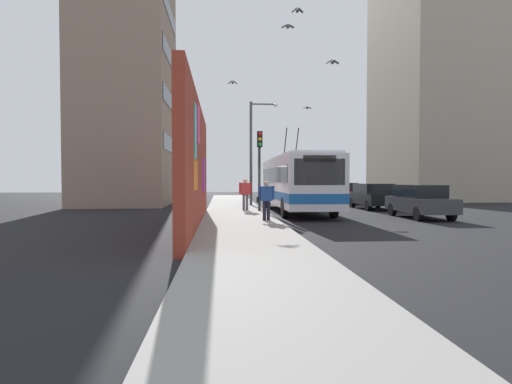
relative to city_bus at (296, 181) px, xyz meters
name	(u,v)px	position (x,y,z in m)	size (l,w,h in m)	color
ground_plane	(269,216)	(-2.55, 1.80, -1.73)	(80.00, 80.00, 0.00)	black
sidewalk_slab	(237,215)	(-2.55, 3.40, -1.66)	(48.00, 3.20, 0.15)	gray
graffiti_wall	(196,165)	(-6.92, 5.15, 0.65)	(13.26, 0.32, 4.77)	maroon
building_far_left	(127,77)	(7.82, 11.00, 7.54)	(8.67, 6.17, 18.55)	gray
building_far_right	(433,88)	(13.79, -15.20, 8.55)	(11.73, 8.28, 20.57)	#9E937F
city_bus	(296,181)	(0.00, 0.00, 0.00)	(11.44, 2.64, 4.88)	silver
parked_car_dark_gray	(420,201)	(-4.18, -5.20, -0.90)	(4.22, 1.74, 1.58)	#38383D
parked_car_black	(373,196)	(1.86, -5.20, -0.90)	(4.40, 1.93, 1.58)	black
parked_car_red	(343,192)	(8.29, -5.20, -0.90)	(4.64, 1.75, 1.58)	#B21E19
pedestrian_midblock	(245,192)	(-0.60, 2.88, -0.55)	(0.23, 0.69, 1.74)	#595960
pedestrian_at_curb	(266,197)	(-6.19, 2.35, -0.63)	(0.22, 0.74, 1.63)	#1E1E2D
traffic_light	(260,157)	(-1.03, 2.15, 1.29)	(0.49, 0.28, 4.27)	#2D382D
street_lamp	(254,146)	(4.03, 2.05, 2.30)	(0.44, 1.84, 6.76)	#4C4C51
flying_pigeons	(289,63)	(-2.59, 0.81, 5.88)	(8.81, 5.23, 3.26)	#47474C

